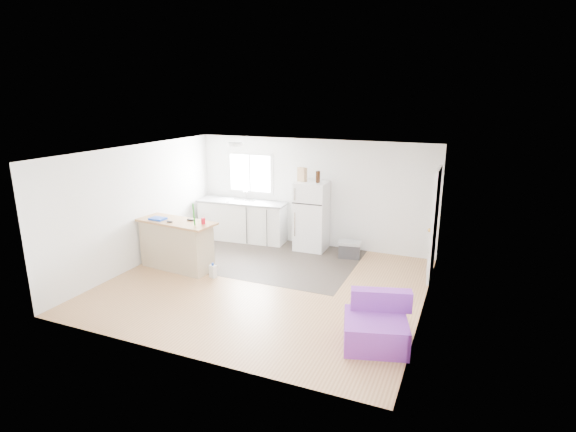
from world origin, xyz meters
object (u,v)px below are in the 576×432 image
Objects in this scene: red_cup at (203,221)px; cardboard_box at (302,175)px; cleaner_jug at (213,271)px; blue_tray at (158,219)px; cooler at (350,249)px; peninsula at (177,244)px; refrigerator at (312,216)px; mop at (190,263)px; bottle_left at (317,177)px; bottle_right at (318,177)px; purple_seat at (376,327)px; kitchen_cabinets at (243,220)px.

cardboard_box is at bearing 59.77° from red_cup.
blue_tray is (-1.25, 0.07, 0.87)m from cleaner_jug.
cardboard_box is at bearing 162.22° from cooler.
refrigerator reaches higher than peninsula.
bottle_left is (1.77, 2.22, 1.42)m from mop.
refrigerator is at bearing 56.16° from red_cup.
bottle_left is 1.00× the size of bottle_right.
purple_seat is 4.14m from bottle_right.
purple_seat is 3.57× the size of cleaner_jug.
blue_tray reaches higher than purple_seat.
kitchen_cabinets reaches higher than blue_tray.
peninsula is 5.47× the size of cardboard_box.
bottle_left is (2.18, 2.05, 1.15)m from peninsula.
cooler reaches higher than cleaner_jug.
kitchen_cabinets reaches higher than cleaner_jug.
red_cup is 2.63m from bottle_left.
cooler is at bearing 39.01° from red_cup.
bottle_right is (1.56, 2.06, 0.61)m from red_cup.
mop is 5.73× the size of bottle_right.
cooler is at bearing 30.67° from blue_tray.
bottle_right is (-0.78, 0.17, 1.47)m from cooler.
bottle_right is at bearing 52.90° from red_cup.
purple_seat is at bearing -45.32° from kitchen_cabinets.
peninsula is 1.14× the size of mop.
bottle_right is at bearing 40.04° from blue_tray.
cooler is 1.67m from bottle_left.
refrigerator is 12.67× the size of red_cup.
cooler is 2.03× the size of bottle_right.
cleaner_jug is 0.50m from mop.
cooler is (2.64, -0.21, -0.30)m from kitchen_cabinets.
bottle_right is (2.55, 2.14, 0.65)m from blue_tray.
mop is (0.08, -2.28, -0.25)m from kitchen_cabinets.
bottle_left is (1.55, 2.04, 0.61)m from red_cup.
kitchen_cabinets is 17.92× the size of red_cup.
refrigerator reaches higher than purple_seat.
purple_seat is at bearing -19.57° from red_cup.
peninsula is at bearing -171.31° from cleaner_jug.
red_cup is at bearing 167.40° from cleaner_jug.
bottle_left is (1.28, 2.19, 1.52)m from cleaner_jug.
cardboard_box is (-0.21, -0.05, 0.91)m from refrigerator.
refrigerator is at bearing 80.72° from cleaner_jug.
bottle_left reaches higher than refrigerator.
purple_seat is at bearing -0.96° from cleaner_jug.
cardboard_box is (1.19, 2.05, 0.63)m from red_cup.
peninsula is 13.68× the size of red_cup.
cooler is 3.95m from blue_tray.
cooler is 2.03× the size of bottle_left.
purple_seat is 4.78m from blue_tray.
cooler is (2.97, 1.90, -0.32)m from peninsula.
cardboard_box is at bearing 44.26° from blue_tray.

